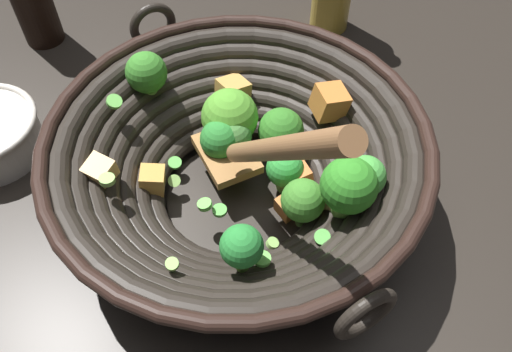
% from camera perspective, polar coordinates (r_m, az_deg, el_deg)
% --- Properties ---
extents(ground_plane, '(4.00, 4.00, 0.00)m').
position_cam_1_polar(ground_plane, '(0.56, -1.78, -2.77)').
color(ground_plane, '#28231E').
extents(wok, '(0.37, 0.37, 0.26)m').
position_cam_1_polar(wok, '(0.51, -1.77, 1.63)').
color(wok, black).
rests_on(wok, ground).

